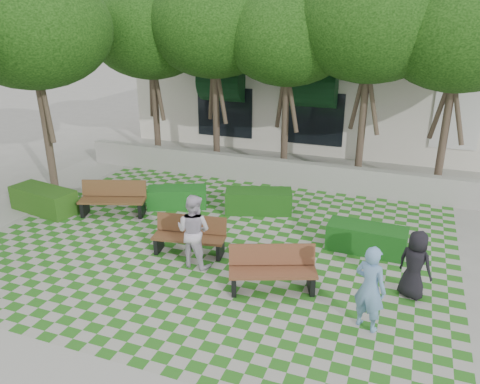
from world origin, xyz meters
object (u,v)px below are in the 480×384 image
at_px(bench_mid, 190,236).
at_px(person_dark, 415,265).
at_px(person_white, 194,231).
at_px(person_blue, 370,288).
at_px(bench_east, 272,270).
at_px(bench_west, 113,199).
at_px(hedge_midright, 259,201).
at_px(hedge_west, 44,200).
at_px(hedge_east, 366,239).
at_px(hedge_midleft, 177,197).

xyz_separation_m(bench_mid, person_dark, (5.34, -0.08, 0.30)).
bearing_deg(person_dark, person_white, 32.67).
distance_m(person_blue, person_white, 4.31).
relative_size(bench_east, bench_west, 0.97).
relative_size(bench_east, person_dark, 1.31).
relative_size(bench_west, person_white, 1.13).
height_order(hedge_midright, hedge_west, hedge_west).
height_order(hedge_east, person_blue, person_blue).
relative_size(hedge_midleft, person_blue, 1.04).
xyz_separation_m(bench_mid, hedge_east, (4.19, 1.69, -0.12)).
distance_m(hedge_midleft, hedge_west, 4.07).
bearing_deg(hedge_midleft, hedge_midright, 11.70).
bearing_deg(person_dark, hedge_west, 22.82).
xyz_separation_m(bench_east, hedge_west, (-7.86, 1.73, -0.11)).
xyz_separation_m(hedge_midright, person_dark, (4.55, -3.21, 0.41)).
xyz_separation_m(hedge_east, hedge_midleft, (-5.92, 0.91, -0.02)).
height_order(bench_west, hedge_midright, bench_west).
bearing_deg(bench_west, hedge_midleft, 19.75).
relative_size(hedge_east, hedge_west, 0.92).
xyz_separation_m(bench_east, person_blue, (2.11, -0.65, 0.40)).
height_order(hedge_west, person_blue, person_blue).
height_order(hedge_east, person_white, person_white).
height_order(hedge_midright, person_white, person_white).
relative_size(bench_mid, hedge_west, 0.89).
bearing_deg(bench_mid, hedge_west, 161.94).
xyz_separation_m(bench_mid, person_white, (0.37, -0.51, 0.45)).
distance_m(bench_east, bench_west, 6.15).
bearing_deg(bench_west, bench_east, -40.43).
distance_m(hedge_east, hedge_midright, 3.68).
height_order(hedge_midright, person_blue, person_blue).
xyz_separation_m(bench_mid, person_blue, (4.56, -1.54, 0.42)).
distance_m(bench_west, hedge_east, 7.45).
bearing_deg(person_white, hedge_midright, -90.91).
distance_m(hedge_midright, person_blue, 6.02).
xyz_separation_m(hedge_east, person_blue, (0.38, -3.23, 0.54)).
bearing_deg(hedge_west, hedge_midleft, 25.55).
bearing_deg(bench_east, bench_west, 136.79).
relative_size(bench_west, hedge_west, 0.97).
bearing_deg(hedge_east, bench_west, -177.73).
distance_m(person_blue, person_dark, 1.66).
xyz_separation_m(bench_west, hedge_midleft, (1.52, 1.21, -0.18)).
xyz_separation_m(bench_east, person_white, (-2.08, 0.38, 0.43)).
bearing_deg(bench_mid, bench_west, 147.66).
xyz_separation_m(bench_east, hedge_east, (1.73, 2.58, -0.14)).
distance_m(hedge_midleft, person_white, 3.81).
height_order(bench_mid, hedge_east, bench_mid).
xyz_separation_m(bench_east, hedge_midright, (-1.66, 4.01, -0.13)).
xyz_separation_m(bench_west, person_white, (3.63, -1.90, 0.41)).
bearing_deg(person_white, hedge_east, -144.34).
bearing_deg(hedge_midleft, hedge_east, -8.75).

